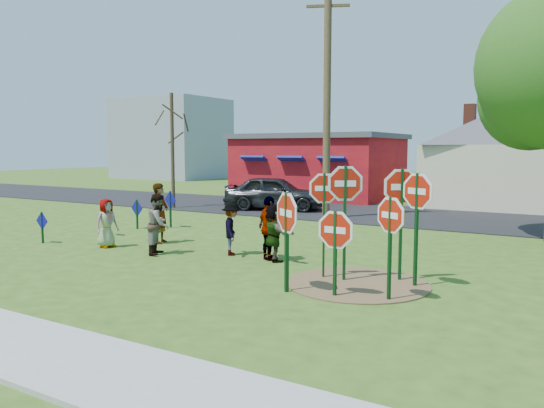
# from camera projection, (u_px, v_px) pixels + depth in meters

# --- Properties ---
(ground) EXTENTS (120.00, 120.00, 0.00)m
(ground) POSITION_uv_depth(u_px,v_px,m) (221.00, 256.00, 14.98)
(ground) COLOR #2F4F16
(ground) RESTS_ON ground
(road) EXTENTS (120.00, 7.50, 0.04)m
(road) POSITION_uv_depth(u_px,v_px,m) (366.00, 213.00, 24.82)
(road) COLOR black
(road) RESTS_ON ground
(dirt_patch) EXTENTS (3.20, 3.20, 0.03)m
(dirt_patch) POSITION_uv_depth(u_px,v_px,m) (357.00, 284.00, 11.84)
(dirt_patch) COLOR brown
(dirt_patch) RESTS_ON ground
(red_building) EXTENTS (9.40, 7.69, 3.90)m
(red_building) POSITION_uv_depth(u_px,v_px,m) (319.00, 166.00, 32.96)
(red_building) COLOR maroon
(red_building) RESTS_ON ground
(cream_house) EXTENTS (9.40, 9.40, 6.50)m
(cream_house) POSITION_uv_depth(u_px,v_px,m) (513.00, 150.00, 27.31)
(cream_house) COLOR beige
(cream_house) RESTS_ON ground
(distant_building) EXTENTS (10.00, 8.00, 8.00)m
(distant_building) POSITION_uv_depth(u_px,v_px,m) (172.00, 139.00, 54.41)
(distant_building) COLOR #8C939E
(distant_building) RESTS_ON ground
(stop_sign_a) EXTENTS (1.00, 0.66, 2.28)m
(stop_sign_a) POSITION_uv_depth(u_px,v_px,m) (287.00, 220.00, 11.07)
(stop_sign_a) COLOR #103C18
(stop_sign_a) RESTS_ON ground
(stop_sign_b) EXTENTS (0.87, 0.45, 2.59)m
(stop_sign_b) POSITION_uv_depth(u_px,v_px,m) (324.00, 198.00, 12.23)
(stop_sign_b) COLOR #103C18
(stop_sign_b) RESTS_ON ground
(stop_sign_c) EXTENTS (0.99, 0.46, 2.65)m
(stop_sign_c) POSITION_uv_depth(u_px,v_px,m) (417.00, 203.00, 11.44)
(stop_sign_c) COLOR #103C18
(stop_sign_c) RESTS_ON ground
(stop_sign_d) EXTENTS (0.96, 0.63, 2.72)m
(stop_sign_d) POSITION_uv_depth(u_px,v_px,m) (401.00, 196.00, 11.96)
(stop_sign_d) COLOR #103C18
(stop_sign_d) RESTS_ON ground
(stop_sign_e) EXTENTS (1.07, 0.07, 1.92)m
(stop_sign_e) POSITION_uv_depth(u_px,v_px,m) (335.00, 236.00, 10.73)
(stop_sign_e) COLOR #103C18
(stop_sign_e) RESTS_ON ground
(stop_sign_f) EXTENTS (0.89, 0.47, 2.21)m
(stop_sign_f) POSITION_uv_depth(u_px,v_px,m) (390.00, 223.00, 10.41)
(stop_sign_f) COLOR #103C18
(stop_sign_f) RESTS_ON ground
(stop_sign_g) EXTENTS (0.91, 0.64, 2.79)m
(stop_sign_g) POSITION_uv_depth(u_px,v_px,m) (345.00, 196.00, 11.94)
(stop_sign_g) COLOR #103C18
(stop_sign_g) RESTS_ON ground
(blue_diamond_a) EXTENTS (0.60, 0.06, 1.02)m
(blue_diamond_a) POSITION_uv_depth(u_px,v_px,m) (42.00, 224.00, 16.92)
(blue_diamond_a) COLOR #103C18
(blue_diamond_a) RESTS_ON ground
(blue_diamond_b) EXTENTS (0.56, 0.24, 1.24)m
(blue_diamond_b) POSITION_uv_depth(u_px,v_px,m) (104.00, 214.00, 18.31)
(blue_diamond_b) COLOR #103C18
(blue_diamond_b) RESTS_ON ground
(blue_diamond_c) EXTENTS (0.66, 0.12, 1.12)m
(blue_diamond_c) POSITION_uv_depth(u_px,v_px,m) (137.00, 211.00, 19.91)
(blue_diamond_c) COLOR #103C18
(blue_diamond_c) RESTS_ON ground
(blue_diamond_d) EXTENTS (0.70, 0.19, 1.42)m
(blue_diamond_d) POSITION_uv_depth(u_px,v_px,m) (170.00, 205.00, 20.24)
(blue_diamond_d) COLOR #103C18
(blue_diamond_d) RESTS_ON ground
(person_a) EXTENTS (0.59, 0.80, 1.50)m
(person_a) POSITION_uv_depth(u_px,v_px,m) (107.00, 223.00, 16.20)
(person_a) COLOR #494F94
(person_a) RESTS_ON ground
(person_b) EXTENTS (0.66, 0.81, 1.93)m
(person_b) POSITION_uv_depth(u_px,v_px,m) (161.00, 213.00, 16.91)
(person_b) COLOR #227C77
(person_b) RESTS_ON ground
(person_c) EXTENTS (0.96, 1.05, 1.74)m
(person_c) POSITION_uv_depth(u_px,v_px,m) (159.00, 224.00, 15.15)
(person_c) COLOR brown
(person_c) RESTS_ON ground
(person_d) EXTENTS (1.00, 1.11, 1.50)m
(person_d) POSITION_uv_depth(u_px,v_px,m) (232.00, 229.00, 15.02)
(person_d) COLOR #2E2E32
(person_d) RESTS_ON ground
(person_e) EXTENTS (1.10, 0.89, 1.75)m
(person_e) POSITION_uv_depth(u_px,v_px,m) (269.00, 228.00, 14.32)
(person_e) COLOR #462A52
(person_e) RESTS_ON ground
(person_f) EXTENTS (1.48, 1.08, 1.55)m
(person_f) POSITION_uv_depth(u_px,v_px,m) (273.00, 233.00, 14.20)
(person_f) COLOR #204B2A
(person_f) RESTS_ON ground
(suv) EXTENTS (5.23, 3.34, 1.66)m
(suv) POSITION_uv_depth(u_px,v_px,m) (275.00, 193.00, 25.87)
(suv) COLOR #29282D
(suv) RESTS_ON road
(utility_pole) EXTENTS (2.33, 1.12, 10.16)m
(utility_pole) POSITION_uv_depth(u_px,v_px,m) (327.00, 93.00, 22.34)
(utility_pole) COLOR #4C3823
(utility_pole) RESTS_ON ground
(bare_tree_west) EXTENTS (1.80, 1.80, 5.77)m
(bare_tree_west) POSITION_uv_depth(u_px,v_px,m) (172.00, 134.00, 26.49)
(bare_tree_west) COLOR #382819
(bare_tree_west) RESTS_ON ground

